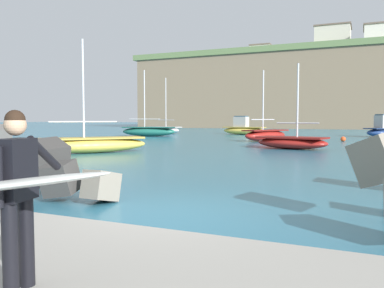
% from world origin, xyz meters
% --- Properties ---
extents(ground_plane, '(400.00, 400.00, 0.00)m').
position_xyz_m(ground_plane, '(0.00, 0.00, 0.00)').
color(ground_plane, '#2D6B84').
extents(walkway_path, '(48.00, 4.40, 0.24)m').
position_xyz_m(walkway_path, '(0.00, -4.00, 0.12)').
color(walkway_path, '#9E998E').
rests_on(walkway_path, ground).
extents(breakwater_jetty, '(31.49, 6.98, 2.33)m').
position_xyz_m(breakwater_jetty, '(1.19, 3.03, 1.01)').
color(breakwater_jetty, '#3D3A38').
rests_on(breakwater_jetty, ground).
extents(surfer_with_board, '(2.12, 1.31, 1.78)m').
position_xyz_m(surfer_with_board, '(0.54, -4.42, 1.28)').
color(surfer_with_board, black).
rests_on(surfer_with_board, walkway_path).
extents(boat_near_left, '(6.42, 3.04, 7.38)m').
position_xyz_m(boat_near_left, '(-18.52, 31.37, 0.58)').
color(boat_near_left, '#1E6656').
rests_on(boat_near_left, ground).
extents(boat_near_centre, '(5.34, 5.93, 6.38)m').
position_xyz_m(boat_near_centre, '(-10.60, 11.15, 0.50)').
color(boat_near_centre, '#EAC64C').
rests_on(boat_near_centre, ground).
extents(boat_near_right, '(3.72, 5.02, 6.12)m').
position_xyz_m(boat_near_right, '(-4.21, 26.81, 0.56)').
color(boat_near_right, maroon).
rests_on(boat_near_right, ground).
extents(boat_far_left, '(5.89, 3.98, 7.33)m').
position_xyz_m(boat_far_left, '(-20.72, 39.31, 0.53)').
color(boat_far_left, white).
rests_on(boat_far_left, ground).
extents(boat_far_centre, '(5.98, 2.85, 2.33)m').
position_xyz_m(boat_far_centre, '(-10.00, 40.07, 0.73)').
color(boat_far_centre, '#EAC64C').
rests_on(boat_far_centre, ground).
extents(boat_far_right, '(5.04, 3.08, 5.46)m').
position_xyz_m(boat_far_right, '(-0.64, 18.73, 0.45)').
color(boat_far_right, maroon).
rests_on(boat_far_right, ground).
extents(mooring_buoy_middle, '(0.44, 0.44, 0.44)m').
position_xyz_m(mooring_buoy_middle, '(2.03, 28.87, 0.22)').
color(mooring_buoy_middle, '#E54C1E').
rests_on(mooring_buoy_middle, ground).
extents(headland_bluff, '(96.09, 34.26, 16.65)m').
position_xyz_m(headland_bluff, '(2.44, 88.67, 8.35)').
color(headland_bluff, '#847056').
rests_on(headland_bluff, ground).
extents(station_building_west, '(7.86, 8.07, 4.38)m').
position_xyz_m(station_building_west, '(7.07, 83.32, 18.85)').
color(station_building_west, silver).
rests_on(station_building_west, headland_bluff).
extents(station_building_central, '(5.43, 5.76, 4.32)m').
position_xyz_m(station_building_central, '(-20.95, 94.49, 18.82)').
color(station_building_central, silver).
rests_on(station_building_central, headland_bluff).
extents(station_building_east, '(7.78, 7.67, 6.07)m').
position_xyz_m(station_building_east, '(-3.15, 88.15, 19.70)').
color(station_building_east, beige).
rests_on(station_building_east, headland_bluff).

